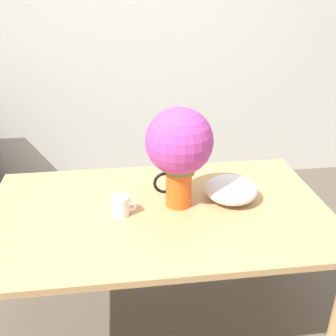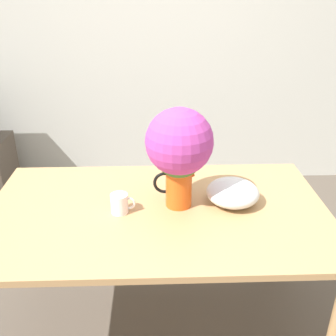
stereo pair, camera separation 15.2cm
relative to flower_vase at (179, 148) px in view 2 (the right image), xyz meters
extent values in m
cube|color=silver|center=(-0.14, 1.80, 0.25)|extent=(8.00, 0.05, 2.60)
cube|color=tan|center=(-0.10, -0.04, -0.31)|extent=(1.60, 0.94, 0.03)
cylinder|color=tan|center=(-0.84, 0.38, -0.69)|extent=(0.06, 0.06, 0.73)
cylinder|color=tan|center=(0.64, 0.38, -0.69)|extent=(0.06, 0.06, 0.73)
cylinder|color=#E05619|center=(0.00, 0.00, -0.18)|extent=(0.12, 0.12, 0.22)
cone|color=#E05619|center=(0.05, 0.00, -0.11)|extent=(0.04, 0.04, 0.05)
torus|color=black|center=(-0.06, 0.00, -0.17)|extent=(0.11, 0.01, 0.11)
sphere|color=#3D7033|center=(0.00, 0.00, -0.02)|extent=(0.23, 0.23, 0.23)
sphere|color=#B23D99|center=(0.00, 0.00, 0.03)|extent=(0.31, 0.31, 0.31)
cylinder|color=white|center=(-0.27, -0.06, -0.25)|extent=(0.08, 0.08, 0.09)
torus|color=white|center=(-0.23, -0.06, -0.25)|extent=(0.06, 0.01, 0.06)
ellipsoid|color=silver|center=(0.26, 0.01, -0.24)|extent=(0.25, 0.25, 0.11)
camera|label=1|loc=(-0.26, -1.60, 0.68)|focal=42.00mm
camera|label=2|loc=(-0.11, -1.61, 0.68)|focal=42.00mm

